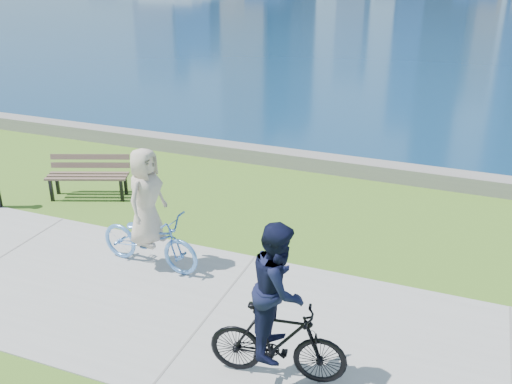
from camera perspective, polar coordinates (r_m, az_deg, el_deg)
ground at (r=8.38m, az=-4.59°, el=-12.07°), size 320.00×320.00×0.00m
concrete_path at (r=8.37m, az=-4.59°, el=-12.01°), size 80.00×3.50×0.02m
seawall at (r=13.52m, az=6.90°, el=2.87°), size 90.00×0.50×0.35m
park_bench at (r=12.39m, az=-16.40°, el=1.88°), size 1.75×1.13×0.86m
cyclist_woman at (r=9.28m, az=-10.74°, el=-3.17°), size 0.78×1.87×2.02m
cyclist_man at (r=6.78m, az=2.22°, el=-12.29°), size 0.72×1.72×2.07m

